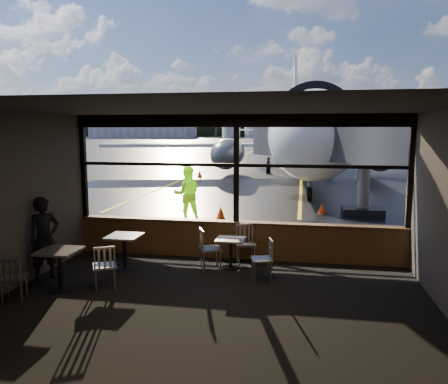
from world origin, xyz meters
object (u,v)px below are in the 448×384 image
(ground_crew, at_px, (187,194))
(airliner, at_px, (301,98))
(passenger, at_px, (45,239))
(cone_extra, at_px, (221,213))
(chair_near_w, at_px, (211,249))
(cone_wing, at_px, (200,174))
(cafe_table_near, at_px, (231,253))
(chair_mid_s, at_px, (105,266))
(cone_nose, at_px, (322,208))
(cafe_table_left, at_px, (60,270))
(chair_left_s, at_px, (14,278))
(cafe_table_mid, at_px, (125,252))
(jet_bridge, at_px, (362,153))
(chair_near_n, at_px, (246,245))
(chair_near_e, at_px, (262,260))

(ground_crew, bearing_deg, airliner, -122.94)
(passenger, distance_m, cone_extra, 7.13)
(chair_near_w, distance_m, cone_wing, 19.95)
(airliner, height_order, cafe_table_near, airliner)
(chair_mid_s, bearing_deg, cone_nose, 34.74)
(cafe_table_left, bearing_deg, chair_left_s, -129.43)
(cafe_table_mid, distance_m, cone_wing, 19.89)
(ground_crew, xyz_separation_m, cone_extra, (1.09, 0.42, -0.71))
(passenger, bearing_deg, ground_crew, 20.59)
(jet_bridge, distance_m, chair_near_n, 7.02)
(cafe_table_near, xyz_separation_m, cafe_table_mid, (-2.35, -0.50, 0.04))
(cafe_table_left, distance_m, ground_crew, 6.81)
(cafe_table_left, bearing_deg, ground_crew, 83.53)
(cafe_table_left, bearing_deg, chair_near_e, 18.60)
(jet_bridge, height_order, chair_near_e, jet_bridge)
(chair_mid_s, distance_m, cone_nose, 9.97)
(chair_left_s, bearing_deg, cone_wing, 74.29)
(chair_near_e, distance_m, passenger, 4.55)
(jet_bridge, height_order, cone_nose, jet_bridge)
(ground_crew, bearing_deg, cafe_table_mid, 68.61)
(jet_bridge, xyz_separation_m, ground_crew, (-5.91, -1.51, -1.39))
(airliner, bearing_deg, jet_bridge, -84.53)
(cone_extra, bearing_deg, cafe_table_near, -76.81)
(chair_left_s, height_order, cone_extra, chair_left_s)
(airliner, height_order, jet_bridge, airliner)
(chair_near_n, bearing_deg, cafe_table_near, 38.65)
(cafe_table_mid, relative_size, chair_mid_s, 0.86)
(cafe_table_mid, relative_size, chair_near_e, 0.89)
(cafe_table_near, bearing_deg, cone_extra, 103.19)
(cone_nose, bearing_deg, chair_near_e, -101.35)
(airliner, bearing_deg, cafe_table_mid, -102.02)
(jet_bridge, bearing_deg, chair_near_n, -119.29)
(cafe_table_mid, relative_size, cone_wing, 1.74)
(jet_bridge, height_order, chair_left_s, jet_bridge)
(cafe_table_near, bearing_deg, cone_wing, 105.46)
(cone_extra, bearing_deg, passenger, -110.43)
(cafe_table_near, xyz_separation_m, cone_nose, (2.33, 7.13, -0.13))
(cafe_table_near, height_order, cone_extra, cafe_table_near)
(ground_crew, bearing_deg, chair_near_n, 99.65)
(jet_bridge, bearing_deg, chair_near_e, -112.14)
(chair_near_w, bearing_deg, chair_near_e, 44.87)
(passenger, bearing_deg, jet_bridge, -10.11)
(chair_near_n, distance_m, cone_wing, 19.58)
(cone_wing, bearing_deg, airliner, 23.18)
(chair_near_n, bearing_deg, chair_near_w, 22.74)
(cafe_table_mid, xyz_separation_m, cone_wing, (-2.96, 19.67, -0.17))
(jet_bridge, xyz_separation_m, cone_nose, (-1.27, 0.82, -2.12))
(passenger, height_order, cone_extra, passenger)
(airliner, xyz_separation_m, cone_extra, (-2.56, -16.80, -5.09))
(cafe_table_near, relative_size, cafe_table_left, 0.86)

